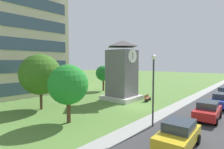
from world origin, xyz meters
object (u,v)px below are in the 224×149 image
Objects in this scene: clock_tower at (122,74)px; street_lamp at (153,83)px; park_bench at (147,98)px; parked_car_red at (208,110)px; parked_car_blue at (221,100)px; tree_by_building at (68,85)px; tree_streetside at (40,74)px; tree_near_tower at (103,73)px; parked_car_yellow at (178,134)px.

clock_tower reaches higher than street_lamp.
parked_car_red reaches higher than park_bench.
street_lamp is 11.95m from parked_car_blue.
park_bench is at bearing -4.75° from tree_by_building.
tree_by_building is 13.23m from parked_car_red.
clock_tower is at bearing -21.35° from tree_streetside.
parked_car_red is at bearing -100.42° from clock_tower.
tree_streetside is 15.13m from tree_near_tower.
parked_car_blue is (3.93, -11.83, -2.87)m from clock_tower.
parked_car_yellow is at bearing -81.00° from tree_by_building.
parked_car_red is (-6.59, -19.31, -2.45)m from tree_near_tower.
clock_tower is 1.83× the size of parked_car_blue.
tree_streetside reaches higher than parked_car_blue.
clock_tower is 4.57× the size of park_bench.
tree_streetside is at bearing 82.16° from tree_by_building.
clock_tower is 1.42× the size of street_lamp.
tree_near_tower is at bearing 54.28° from street_lamp.
tree_near_tower is at bearing 75.06° from park_bench.
parked_car_red is 6.08m from parked_car_blue.
parked_car_blue is at bearing -1.20° from parked_car_yellow.
street_lamp is 6.59m from parked_car_red.
parked_car_blue is at bearing -32.51° from tree_by_building.
clock_tower is 1.63× the size of tree_by_building.
street_lamp is 1.26× the size of tree_near_tower.
parked_car_red is 0.94× the size of parked_car_blue.
parked_car_blue is at bearing -48.19° from tree_streetside.
street_lamp is at bearing -149.00° from park_bench.
clock_tower is at bearing 50.21° from parked_car_yellow.
tree_near_tower is 19.63m from parked_car_blue.
street_lamp is 7.40m from tree_by_building.
tree_near_tower reaches higher than park_bench.
tree_streetside is 1.33× the size of tree_near_tower.
street_lamp is 19.94m from tree_near_tower.
parked_car_yellow is (-2.42, -3.00, -2.85)m from street_lamp.
street_lamp is at bearing -130.11° from clock_tower.
parked_car_red is (-2.14, -11.66, -2.87)m from clock_tower.
tree_by_building reaches higher than parked_car_yellow.
tree_by_building reaches higher than tree_near_tower.
clock_tower reaches higher than tree_by_building.
tree_near_tower is at bearing 32.53° from tree_by_building.
park_bench is at bearing 36.49° from parked_car_yellow.
park_bench is 13.86m from parked_car_yellow.
parked_car_red is (8.94, -9.41, -2.57)m from tree_by_building.
street_lamp is 1.41× the size of parked_car_yellow.
park_bench is 0.39× the size of tree_near_tower.
park_bench is 9.14m from parked_car_red.
street_lamp is (-8.72, -5.24, 3.25)m from park_bench.
tree_by_building is at bearing 133.55° from parked_car_red.
tree_streetside is 6.34m from tree_by_building.
tree_by_building is (-0.86, -6.26, -0.60)m from tree_streetside.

